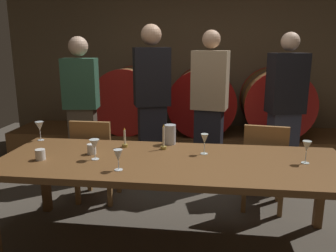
{
  "coord_description": "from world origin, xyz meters",
  "views": [
    {
      "loc": [
        0.12,
        -2.57,
        1.61
      ],
      "look_at": [
        -0.26,
        0.46,
        0.87
      ],
      "focal_mm": 36.38,
      "sensor_mm": 36.0,
      "label": 1
    }
  ],
  "objects_px": {
    "wine_barrel_center": "(202,101)",
    "guest_center_left": "(152,106)",
    "pitcher": "(170,134)",
    "wine_glass_far_right": "(307,147)",
    "candle_right": "(164,142)",
    "dining_table": "(171,167)",
    "chair_right": "(264,163)",
    "guest_far_right": "(285,112)",
    "wine_barrel_right": "(276,102)",
    "guest_center_right": "(209,109)",
    "cup_left": "(40,155)",
    "wine_glass_center": "(118,156)",
    "chair_left": "(95,157)",
    "wine_glass_left": "(94,145)",
    "wine_glass_far_left": "(40,127)",
    "cup_right": "(92,149)",
    "wine_glass_right": "(204,140)",
    "candle_left": "(125,142)",
    "guest_far_left": "(82,109)",
    "wine_barrel_left": "(130,99)"
  },
  "relations": [
    {
      "from": "wine_barrel_center",
      "to": "guest_center_left",
      "type": "bearing_deg",
      "value": -116.04
    },
    {
      "from": "pitcher",
      "to": "wine_glass_far_right",
      "type": "bearing_deg",
      "value": -19.49
    },
    {
      "from": "candle_right",
      "to": "dining_table",
      "type": "bearing_deg",
      "value": -69.93
    },
    {
      "from": "chair_right",
      "to": "guest_far_right",
      "type": "bearing_deg",
      "value": -108.68
    },
    {
      "from": "dining_table",
      "to": "guest_far_right",
      "type": "height_order",
      "value": "guest_far_right"
    },
    {
      "from": "wine_barrel_center",
      "to": "wine_barrel_right",
      "type": "xyz_separation_m",
      "value": [
        0.99,
        0.0,
        0.0
      ]
    },
    {
      "from": "candle_right",
      "to": "wine_glass_far_right",
      "type": "distance_m",
      "value": 1.13
    },
    {
      "from": "guest_center_right",
      "to": "candle_right",
      "type": "xyz_separation_m",
      "value": [
        -0.38,
        -0.98,
        -0.11
      ]
    },
    {
      "from": "cup_left",
      "to": "wine_glass_center",
      "type": "bearing_deg",
      "value": -12.32
    },
    {
      "from": "chair_left",
      "to": "cup_left",
      "type": "bearing_deg",
      "value": 79.69
    },
    {
      "from": "dining_table",
      "to": "cup_left",
      "type": "distance_m",
      "value": 1.02
    },
    {
      "from": "wine_barrel_center",
      "to": "guest_far_right",
      "type": "xyz_separation_m",
      "value": [
        0.92,
        -0.95,
        0.05
      ]
    },
    {
      "from": "dining_table",
      "to": "guest_center_right",
      "type": "distance_m",
      "value": 1.3
    },
    {
      "from": "wine_barrel_center",
      "to": "wine_glass_left",
      "type": "relative_size",
      "value": 5.63
    },
    {
      "from": "wine_barrel_center",
      "to": "candle_right",
      "type": "xyz_separation_m",
      "value": [
        -0.28,
        -1.97,
        -0.04
      ]
    },
    {
      "from": "guest_center_right",
      "to": "wine_glass_center",
      "type": "distance_m",
      "value": 1.64
    },
    {
      "from": "chair_left",
      "to": "guest_center_right",
      "type": "bearing_deg",
      "value": -152.91
    },
    {
      "from": "wine_glass_far_left",
      "to": "wine_glass_far_right",
      "type": "relative_size",
      "value": 1.03
    },
    {
      "from": "guest_center_left",
      "to": "candle_right",
      "type": "relative_size",
      "value": 8.19
    },
    {
      "from": "cup_left",
      "to": "guest_center_right",
      "type": "bearing_deg",
      "value": 46.66
    },
    {
      "from": "guest_center_right",
      "to": "guest_far_right",
      "type": "distance_m",
      "value": 0.82
    },
    {
      "from": "chair_right",
      "to": "wine_glass_left",
      "type": "relative_size",
      "value": 5.47
    },
    {
      "from": "wine_barrel_right",
      "to": "cup_right",
      "type": "distance_m",
      "value": 2.84
    },
    {
      "from": "wine_barrel_right",
      "to": "cup_right",
      "type": "height_order",
      "value": "wine_barrel_right"
    },
    {
      "from": "wine_glass_center",
      "to": "wine_glass_far_right",
      "type": "height_order",
      "value": "wine_glass_far_right"
    },
    {
      "from": "wine_glass_center",
      "to": "wine_barrel_center",
      "type": "bearing_deg",
      "value": 78.03
    },
    {
      "from": "wine_glass_far_left",
      "to": "wine_glass_right",
      "type": "height_order",
      "value": "wine_glass_far_left"
    },
    {
      "from": "candle_left",
      "to": "cup_left",
      "type": "height_order",
      "value": "candle_left"
    },
    {
      "from": "guest_far_right",
      "to": "cup_left",
      "type": "height_order",
      "value": "guest_far_right"
    },
    {
      "from": "guest_far_left",
      "to": "guest_center_right",
      "type": "xyz_separation_m",
      "value": [
        1.46,
        0.03,
        0.03
      ]
    },
    {
      "from": "pitcher",
      "to": "wine_glass_far_left",
      "type": "distance_m",
      "value": 1.22
    },
    {
      "from": "candle_right",
      "to": "wine_glass_right",
      "type": "bearing_deg",
      "value": -13.81
    },
    {
      "from": "wine_barrel_center",
      "to": "candle_left",
      "type": "bearing_deg",
      "value": -107.71
    },
    {
      "from": "chair_right",
      "to": "pitcher",
      "type": "xyz_separation_m",
      "value": [
        -0.88,
        -0.27,
        0.33
      ]
    },
    {
      "from": "wine_barrel_right",
      "to": "dining_table",
      "type": "xyz_separation_m",
      "value": [
        -1.18,
        -2.23,
        -0.17
      ]
    },
    {
      "from": "guest_far_right",
      "to": "wine_glass_left",
      "type": "xyz_separation_m",
      "value": [
        -1.69,
        -1.34,
        -0.04
      ]
    },
    {
      "from": "wine_barrel_center",
      "to": "candle_left",
      "type": "relative_size",
      "value": 5.11
    },
    {
      "from": "candle_right",
      "to": "cup_right",
      "type": "xyz_separation_m",
      "value": [
        -0.57,
        -0.2,
        -0.02
      ]
    },
    {
      "from": "wine_barrel_left",
      "to": "wine_barrel_center",
      "type": "bearing_deg",
      "value": 0.0
    },
    {
      "from": "guest_center_left",
      "to": "pitcher",
      "type": "xyz_separation_m",
      "value": [
        0.29,
        -0.72,
        -0.12
      ]
    },
    {
      "from": "cup_right",
      "to": "wine_glass_far_left",
      "type": "bearing_deg",
      "value": 151.42
    },
    {
      "from": "dining_table",
      "to": "wine_glass_left",
      "type": "bearing_deg",
      "value": -173.68
    },
    {
      "from": "wine_barrel_center",
      "to": "wine_glass_left",
      "type": "bearing_deg",
      "value": -108.61
    },
    {
      "from": "guest_center_right",
      "to": "wine_glass_right",
      "type": "relative_size",
      "value": 10.35
    },
    {
      "from": "wine_barrel_right",
      "to": "guest_far_right",
      "type": "height_order",
      "value": "guest_far_right"
    },
    {
      "from": "pitcher",
      "to": "guest_center_right",
      "type": "bearing_deg",
      "value": 67.43
    },
    {
      "from": "pitcher",
      "to": "cup_left",
      "type": "height_order",
      "value": "pitcher"
    },
    {
      "from": "candle_right",
      "to": "cup_left",
      "type": "relative_size",
      "value": 2.66
    },
    {
      "from": "wine_glass_far_left",
      "to": "wine_glass_center",
      "type": "xyz_separation_m",
      "value": [
        0.93,
        -0.66,
        -0.03
      ]
    },
    {
      "from": "wine_barrel_left",
      "to": "guest_far_right",
      "type": "xyz_separation_m",
      "value": [
        1.95,
        -0.95,
        0.05
      ]
    }
  ]
}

